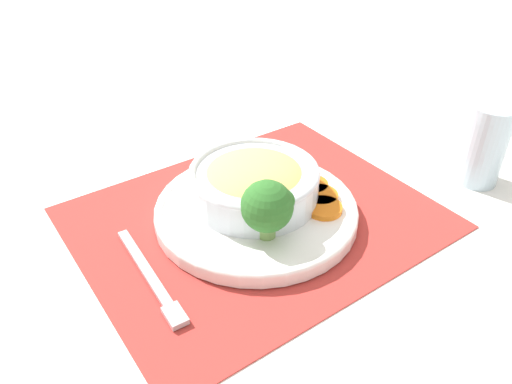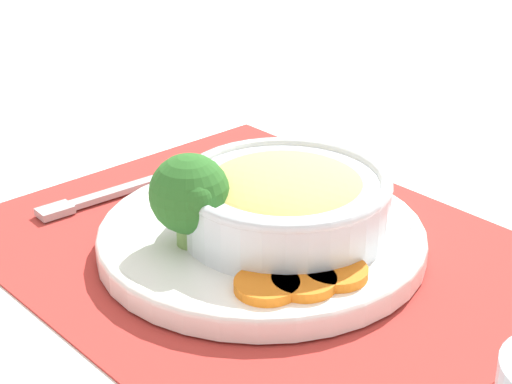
{
  "view_description": "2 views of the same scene",
  "coord_description": "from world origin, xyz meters",
  "views": [
    {
      "loc": [
        0.33,
        0.44,
        0.43
      ],
      "look_at": [
        -0.01,
        -0.01,
        0.03
      ],
      "focal_mm": 35.0,
      "sensor_mm": 36.0,
      "label": 1
    },
    {
      "loc": [
        -0.46,
        0.44,
        0.36
      ],
      "look_at": [
        0.01,
        -0.01,
        0.05
      ],
      "focal_mm": 60.0,
      "sensor_mm": 36.0,
      "label": 2
    }
  ],
  "objects": [
    {
      "name": "ground_plane",
      "position": [
        0.0,
        0.0,
        0.0
      ],
      "size": [
        4.0,
        4.0,
        0.0
      ],
      "primitive_type": "plane",
      "color": "white"
    },
    {
      "name": "placemat",
      "position": [
        0.0,
        0.0,
        0.0
      ],
      "size": [
        0.48,
        0.39,
        0.0
      ],
      "color": "#B2332D",
      "rests_on": "ground_plane"
    },
    {
      "name": "plate",
      "position": [
        0.0,
        0.0,
        0.02
      ],
      "size": [
        0.28,
        0.28,
        0.02
      ],
      "color": "white",
      "rests_on": "placemat"
    },
    {
      "name": "bowl",
      "position": [
        -0.01,
        -0.02,
        0.05
      ],
      "size": [
        0.18,
        0.18,
        0.06
      ],
      "color": "silver",
      "rests_on": "plate"
    },
    {
      "name": "broccoli_floret",
      "position": [
        0.02,
        0.06,
        0.06
      ],
      "size": [
        0.07,
        0.07,
        0.08
      ],
      "color": "#759E51",
      "rests_on": "plate"
    },
    {
      "name": "carrot_slice_near",
      "position": [
        -0.07,
        0.06,
        0.02
      ],
      "size": [
        0.05,
        0.05,
        0.01
      ],
      "color": "orange",
      "rests_on": "plate"
    },
    {
      "name": "carrot_slice_middle",
      "position": [
        -0.08,
        0.04,
        0.02
      ],
      "size": [
        0.05,
        0.05,
        0.01
      ],
      "color": "orange",
      "rests_on": "plate"
    },
    {
      "name": "carrot_slice_far",
      "position": [
        -0.09,
        0.01,
        0.02
      ],
      "size": [
        0.05,
        0.05,
        0.01
      ],
      "color": "orange",
      "rests_on": "plate"
    },
    {
      "name": "water_glass",
      "position": [
        -0.33,
        0.12,
        0.06
      ],
      "size": [
        0.06,
        0.06,
        0.12
      ],
      "color": "silver",
      "rests_on": "ground_plane"
    },
    {
      "name": "fork",
      "position": [
        0.17,
        0.04,
        0.01
      ],
      "size": [
        0.03,
        0.18,
        0.01
      ],
      "rotation": [
        0.0,
        0.0,
        -0.08
      ],
      "color": "#B7B7BC",
      "rests_on": "placemat"
    }
  ]
}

